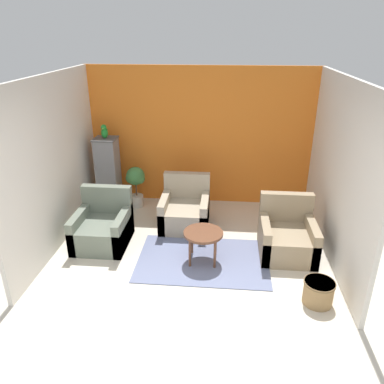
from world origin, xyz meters
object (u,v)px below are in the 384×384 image
(coffee_table, at_px, (203,235))
(armchair_left, at_px, (103,228))
(armchair_middle, at_px, (185,211))
(parrot, at_px, (104,132))
(potted_plant, at_px, (136,181))
(armchair_right, at_px, (287,237))
(wicker_basket, at_px, (318,292))
(birdcage, at_px, (108,174))

(coffee_table, bearing_deg, armchair_left, 167.18)
(armchair_middle, xyz_separation_m, parrot, (-1.51, 0.63, 1.19))
(coffee_table, xyz_separation_m, potted_plant, (-1.39, 1.74, 0.09))
(armchair_middle, height_order, parrot, parrot)
(armchair_right, relative_size, armchair_middle, 1.00)
(armchair_right, distance_m, parrot, 3.62)
(coffee_table, distance_m, armchair_right, 1.29)
(coffee_table, distance_m, wicker_basket, 1.70)
(armchair_middle, height_order, birdcage, birdcage)
(armchair_right, height_order, potted_plant, armchair_right)
(armchair_middle, xyz_separation_m, potted_plant, (-1.01, 0.67, 0.24))
(coffee_table, relative_size, birdcage, 0.42)
(armchair_right, bearing_deg, armchair_left, 179.49)
(birdcage, bearing_deg, wicker_basket, -36.63)
(armchair_middle, relative_size, parrot, 3.42)
(coffee_table, relative_size, potted_plant, 0.72)
(armchair_right, relative_size, wicker_basket, 2.29)
(armchair_left, height_order, armchair_right, same)
(armchair_right, bearing_deg, birdcage, 156.37)
(armchair_right, relative_size, birdcage, 0.65)
(wicker_basket, bearing_deg, armchair_left, 159.39)
(armchair_middle, bearing_deg, parrot, 157.16)
(parrot, relative_size, wicker_basket, 0.67)
(armchair_middle, bearing_deg, potted_plant, 146.48)
(coffee_table, distance_m, parrot, 2.75)
(parrot, bearing_deg, coffee_table, -42.16)
(potted_plant, height_order, wicker_basket, potted_plant)
(armchair_left, height_order, wicker_basket, armchair_left)
(coffee_table, relative_size, wicker_basket, 1.49)
(armchair_middle, distance_m, parrot, 2.02)
(armchair_right, distance_m, birdcage, 3.43)
(coffee_table, height_order, parrot, parrot)
(parrot, xyz_separation_m, wicker_basket, (3.37, -2.50, -1.29))
(birdcage, distance_m, potted_plant, 0.52)
(parrot, bearing_deg, armchair_right, -23.66)
(armchair_left, xyz_separation_m, parrot, (-0.28, 1.34, 1.19))
(armchair_middle, xyz_separation_m, birdcage, (-1.51, 0.63, 0.38))
(parrot, bearing_deg, birdcage, -90.00)
(armchair_right, distance_m, potted_plant, 2.99)
(armchair_left, height_order, birdcage, birdcage)
(birdcage, bearing_deg, armchair_left, -78.08)
(wicker_basket, bearing_deg, potted_plant, 138.48)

